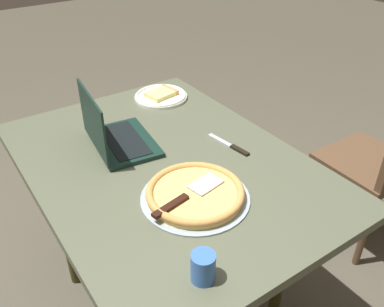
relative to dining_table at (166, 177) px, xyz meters
The scene contains 7 objects.
ground_plane 0.70m from the dining_table, ahead, with size 12.00×12.00×0.00m, color #4B4639.
dining_table is the anchor object (origin of this frame).
laptop 0.26m from the dining_table, 151.37° to the right, with size 0.35×0.26×0.24m.
pizza_plate 0.55m from the dining_table, 150.88° to the left, with size 0.25×0.25×0.04m.
pizza_tray 0.26m from the dining_table, ahead, with size 0.36×0.36×0.04m.
table_knife 0.29m from the dining_table, 76.66° to the left, with size 0.21×0.05×0.01m.
drink_cup 0.57m from the dining_table, 21.36° to the right, with size 0.07×0.07×0.09m.
Camera 1 is at (1.10, -0.64, 1.64)m, focal length 38.35 mm.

